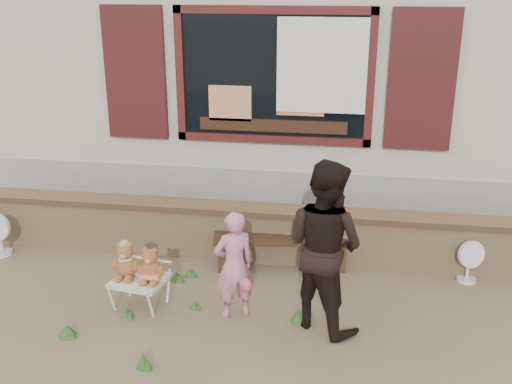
% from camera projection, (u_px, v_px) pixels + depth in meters
% --- Properties ---
extents(ground, '(80.00, 80.00, 0.00)m').
position_uv_depth(ground, '(247.00, 300.00, 6.34)').
color(ground, brown).
rests_on(ground, ground).
extents(shopfront, '(8.04, 5.13, 4.00)m').
position_uv_depth(shopfront, '(294.00, 56.00, 9.83)').
color(shopfront, '#9E9280').
rests_on(shopfront, ground).
extents(brick_wall, '(7.10, 0.36, 0.67)m').
position_uv_depth(brick_wall, '(261.00, 233.00, 7.16)').
color(brick_wall, tan).
rests_on(brick_wall, ground).
extents(bench, '(1.60, 0.58, 0.40)m').
position_uv_depth(bench, '(282.00, 245.00, 6.95)').
color(bench, black).
rests_on(bench, ground).
extents(folding_chair, '(0.58, 0.53, 0.32)m').
position_uv_depth(folding_chair, '(140.00, 281.00, 6.12)').
color(folding_chair, beige).
rests_on(folding_chair, ground).
extents(teddy_bear_left, '(0.32, 0.29, 0.40)m').
position_uv_depth(teddy_bear_left, '(126.00, 259.00, 6.09)').
color(teddy_bear_left, brown).
rests_on(teddy_bear_left, folding_chair).
extents(teddy_bear_right, '(0.31, 0.28, 0.38)m').
position_uv_depth(teddy_bear_right, '(151.00, 264.00, 6.01)').
color(teddy_bear_right, brown).
rests_on(teddy_bear_right, folding_chair).
extents(child, '(0.49, 0.44, 1.12)m').
position_uv_depth(child, '(234.00, 265.00, 5.86)').
color(child, pink).
rests_on(child, ground).
extents(adult, '(1.04, 0.99, 1.69)m').
position_uv_depth(adult, '(325.00, 246.00, 5.62)').
color(adult, black).
rests_on(adult, ground).
extents(fan_left, '(0.34, 0.23, 0.55)m').
position_uv_depth(fan_left, '(0.00, 234.00, 7.28)').
color(fan_left, silver).
rests_on(fan_left, ground).
extents(fan_right, '(0.32, 0.21, 0.50)m').
position_uv_depth(fan_right, '(469.00, 261.00, 6.64)').
color(fan_right, silver).
rests_on(fan_right, ground).
extents(grass_tufts, '(4.65, 1.86, 0.15)m').
position_uv_depth(grass_tufts, '(262.00, 319.00, 5.87)').
color(grass_tufts, '#2D5220').
rests_on(grass_tufts, ground).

